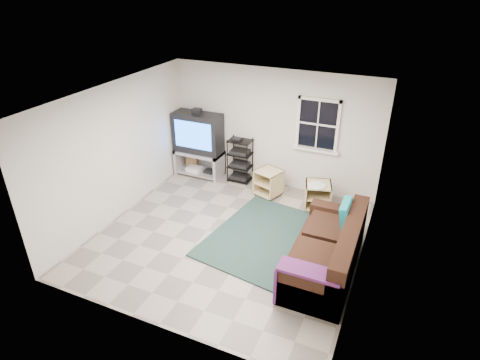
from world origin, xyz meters
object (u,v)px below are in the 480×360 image
at_px(av_rack, 240,163).
at_px(side_table_right, 317,193).
at_px(tv_unit, 199,139).
at_px(sofa, 327,253).
at_px(side_table_left, 270,181).

relative_size(av_rack, side_table_right, 1.65).
distance_m(tv_unit, side_table_right, 2.99).
xyz_separation_m(tv_unit, sofa, (3.53, -2.22, -0.54)).
bearing_deg(side_table_right, sofa, -71.48).
bearing_deg(tv_unit, side_table_left, -7.29).
relative_size(tv_unit, av_rack, 1.57).
height_order(tv_unit, side_table_right, tv_unit).
relative_size(tv_unit, side_table_left, 2.62).
height_order(tv_unit, av_rack, tv_unit).
height_order(side_table_right, sofa, sofa).
xyz_separation_m(side_table_left, side_table_right, (1.07, -0.13, 0.02)).
bearing_deg(sofa, tv_unit, 147.86).
distance_m(tv_unit, sofa, 4.21).
height_order(av_rack, side_table_right, av_rack).
xyz_separation_m(av_rack, side_table_left, (0.84, -0.32, -0.14)).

